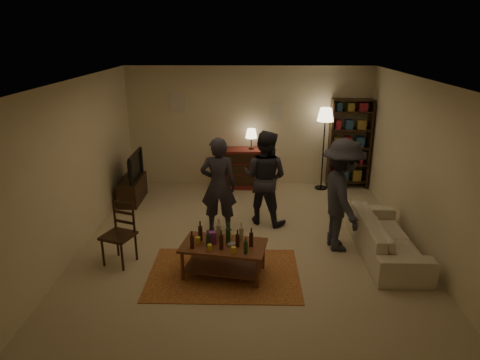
{
  "coord_description": "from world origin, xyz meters",
  "views": [
    {
      "loc": [
        0.0,
        -6.57,
        3.38
      ],
      "look_at": [
        -0.14,
        0.1,
        1.07
      ],
      "focal_mm": 32.0,
      "sensor_mm": 36.0,
      "label": 1
    }
  ],
  "objects_px": {
    "bookshelf": "(349,143)",
    "dining_chair": "(120,230)",
    "floor_lamp": "(325,121)",
    "person_by_sofa": "(342,196)",
    "sofa": "(386,237)",
    "person_right": "(265,178)",
    "dresser": "(240,167)",
    "person_left": "(219,186)",
    "tv_stand": "(132,184)",
    "coffee_table": "(223,248)"
  },
  "relations": [
    {
      "from": "dining_chair",
      "to": "tv_stand",
      "type": "height_order",
      "value": "tv_stand"
    },
    {
      "from": "tv_stand",
      "to": "sofa",
      "type": "bearing_deg",
      "value": -25.34
    },
    {
      "from": "dresser",
      "to": "bookshelf",
      "type": "xyz_separation_m",
      "value": [
        2.44,
        0.07,
        0.56
      ]
    },
    {
      "from": "sofa",
      "to": "person_by_sofa",
      "type": "height_order",
      "value": "person_by_sofa"
    },
    {
      "from": "bookshelf",
      "to": "floor_lamp",
      "type": "bearing_deg",
      "value": -167.64
    },
    {
      "from": "dresser",
      "to": "floor_lamp",
      "type": "height_order",
      "value": "floor_lamp"
    },
    {
      "from": "bookshelf",
      "to": "dining_chair",
      "type": "bearing_deg",
      "value": -140.2
    },
    {
      "from": "coffee_table",
      "to": "dining_chair",
      "type": "bearing_deg",
      "value": 167.35
    },
    {
      "from": "tv_stand",
      "to": "person_right",
      "type": "xyz_separation_m",
      "value": [
        2.74,
        -1.0,
        0.49
      ]
    },
    {
      "from": "bookshelf",
      "to": "person_by_sofa",
      "type": "xyz_separation_m",
      "value": [
        -0.76,
        -2.98,
        -0.11
      ]
    },
    {
      "from": "sofa",
      "to": "floor_lamp",
      "type": "bearing_deg",
      "value": 10.18
    },
    {
      "from": "person_by_sofa",
      "to": "coffee_table",
      "type": "bearing_deg",
      "value": 108.82
    },
    {
      "from": "sofa",
      "to": "tv_stand",
      "type": "bearing_deg",
      "value": 64.66
    },
    {
      "from": "coffee_table",
      "to": "sofa",
      "type": "distance_m",
      "value": 2.65
    },
    {
      "from": "bookshelf",
      "to": "dresser",
      "type": "bearing_deg",
      "value": -178.43
    },
    {
      "from": "tv_stand",
      "to": "person_by_sofa",
      "type": "bearing_deg",
      "value": -26.94
    },
    {
      "from": "dresser",
      "to": "sofa",
      "type": "bearing_deg",
      "value": -52.46
    },
    {
      "from": "tv_stand",
      "to": "sofa",
      "type": "distance_m",
      "value": 5.14
    },
    {
      "from": "tv_stand",
      "to": "sofa",
      "type": "height_order",
      "value": "tv_stand"
    },
    {
      "from": "sofa",
      "to": "person_right",
      "type": "xyz_separation_m",
      "value": [
        -1.91,
        1.2,
        0.57
      ]
    },
    {
      "from": "floor_lamp",
      "to": "sofa",
      "type": "bearing_deg",
      "value": -79.82
    },
    {
      "from": "coffee_table",
      "to": "floor_lamp",
      "type": "xyz_separation_m",
      "value": [
        2.01,
        3.72,
        1.14
      ]
    },
    {
      "from": "dining_chair",
      "to": "person_right",
      "type": "distance_m",
      "value": 2.73
    },
    {
      "from": "sofa",
      "to": "person_by_sofa",
      "type": "xyz_separation_m",
      "value": [
        -0.71,
        0.2,
        0.62
      ]
    },
    {
      "from": "dining_chair",
      "to": "person_by_sofa",
      "type": "relative_size",
      "value": 0.54
    },
    {
      "from": "dining_chair",
      "to": "floor_lamp",
      "type": "xyz_separation_m",
      "value": [
        3.6,
        3.37,
        1.04
      ]
    },
    {
      "from": "coffee_table",
      "to": "dresser",
      "type": "height_order",
      "value": "dresser"
    },
    {
      "from": "floor_lamp",
      "to": "person_by_sofa",
      "type": "xyz_separation_m",
      "value": [
        -0.17,
        -2.85,
        -0.65
      ]
    },
    {
      "from": "tv_stand",
      "to": "person_by_sofa",
      "type": "relative_size",
      "value": 0.57
    },
    {
      "from": "sofa",
      "to": "person_by_sofa",
      "type": "distance_m",
      "value": 0.97
    },
    {
      "from": "dining_chair",
      "to": "person_by_sofa",
      "type": "bearing_deg",
      "value": 29.27
    },
    {
      "from": "person_by_sofa",
      "to": "person_left",
      "type": "bearing_deg",
      "value": 67.42
    },
    {
      "from": "dining_chair",
      "to": "sofa",
      "type": "bearing_deg",
      "value": 25.04
    },
    {
      "from": "floor_lamp",
      "to": "person_by_sofa",
      "type": "relative_size",
      "value": 1.0
    },
    {
      "from": "coffee_table",
      "to": "dining_chair",
      "type": "height_order",
      "value": "dining_chair"
    },
    {
      "from": "coffee_table",
      "to": "dresser",
      "type": "bearing_deg",
      "value": 87.44
    },
    {
      "from": "dining_chair",
      "to": "bookshelf",
      "type": "relative_size",
      "value": 0.5
    },
    {
      "from": "person_by_sofa",
      "to": "tv_stand",
      "type": "bearing_deg",
      "value": 56.53
    },
    {
      "from": "person_right",
      "to": "person_by_sofa",
      "type": "xyz_separation_m",
      "value": [
        1.19,
        -1.0,
        0.05
      ]
    },
    {
      "from": "dining_chair",
      "to": "person_by_sofa",
      "type": "height_order",
      "value": "person_by_sofa"
    },
    {
      "from": "tv_stand",
      "to": "person_left",
      "type": "height_order",
      "value": "person_left"
    },
    {
      "from": "floor_lamp",
      "to": "sofa",
      "type": "distance_m",
      "value": 3.35
    },
    {
      "from": "bookshelf",
      "to": "person_right",
      "type": "relative_size",
      "value": 1.15
    },
    {
      "from": "bookshelf",
      "to": "sofa",
      "type": "bearing_deg",
      "value": -90.82
    },
    {
      "from": "person_by_sofa",
      "to": "floor_lamp",
      "type": "bearing_deg",
      "value": -9.88
    },
    {
      "from": "sofa",
      "to": "person_right",
      "type": "distance_m",
      "value": 2.32
    },
    {
      "from": "person_left",
      "to": "coffee_table",
      "type": "bearing_deg",
      "value": 98.02
    },
    {
      "from": "floor_lamp",
      "to": "bookshelf",
      "type": "bearing_deg",
      "value": 12.36
    },
    {
      "from": "dining_chair",
      "to": "person_left",
      "type": "distance_m",
      "value": 1.83
    },
    {
      "from": "dresser",
      "to": "floor_lamp",
      "type": "distance_m",
      "value": 2.14
    }
  ]
}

